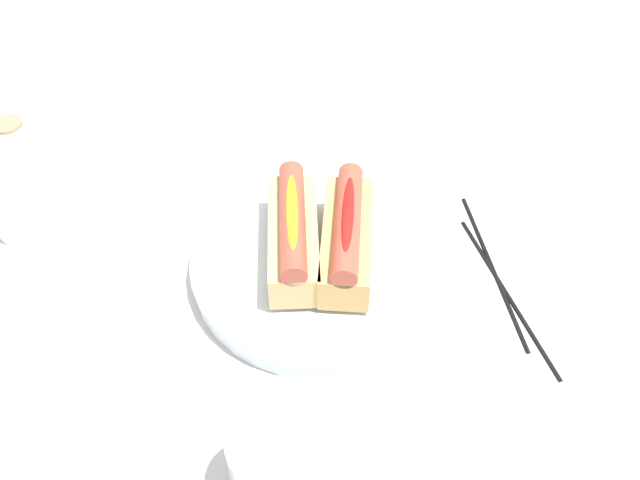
# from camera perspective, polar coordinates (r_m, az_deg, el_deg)

# --- Properties ---
(ground_plane) EXTENTS (2.40, 2.40, 0.00)m
(ground_plane) POSITION_cam_1_polar(r_m,az_deg,el_deg) (0.75, 1.19, -3.55)
(ground_plane) COLOR beige
(serving_bowl) EXTENTS (0.27, 0.27, 0.03)m
(serving_bowl) POSITION_cam_1_polar(r_m,az_deg,el_deg) (0.75, 0.00, -1.80)
(serving_bowl) COLOR silver
(serving_bowl) RESTS_ON ground_plane
(hotdog_front) EXTENTS (0.15, 0.05, 0.06)m
(hotdog_front) POSITION_cam_1_polar(r_m,az_deg,el_deg) (0.71, 2.21, 0.34)
(hotdog_front) COLOR tan
(hotdog_front) RESTS_ON serving_bowl
(hotdog_back) EXTENTS (0.16, 0.07, 0.06)m
(hotdog_back) POSITION_cam_1_polar(r_m,az_deg,el_deg) (0.72, -2.20, 0.52)
(hotdog_back) COLOR #DBB270
(hotdog_back) RESTS_ON serving_bowl
(water_glass) EXTENTS (0.07, 0.07, 0.09)m
(water_glass) POSITION_cam_1_polar(r_m,az_deg,el_deg) (0.59, -3.89, -18.10)
(water_glass) COLOR white
(water_glass) RESTS_ON ground_plane
(paper_towel_roll) EXTENTS (0.11, 0.11, 0.13)m
(paper_towel_roll) POSITION_cam_1_polar(r_m,az_deg,el_deg) (0.84, -22.70, 5.01)
(paper_towel_roll) COLOR white
(paper_towel_roll) RESTS_ON ground_plane
(chopstick_near) EXTENTS (0.22, 0.06, 0.01)m
(chopstick_near) POSITION_cam_1_polar(r_m,az_deg,el_deg) (0.78, 13.87, -2.20)
(chopstick_near) COLOR black
(chopstick_near) RESTS_ON ground_plane
(chopstick_far) EXTENTS (0.21, 0.09, 0.01)m
(chopstick_far) POSITION_cam_1_polar(r_m,az_deg,el_deg) (0.76, 14.94, -3.95)
(chopstick_far) COLOR black
(chopstick_far) RESTS_ON ground_plane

